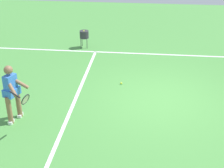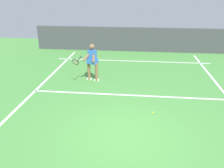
% 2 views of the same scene
% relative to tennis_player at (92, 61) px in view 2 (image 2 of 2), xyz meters
% --- Properties ---
extents(ground_plane, '(24.23, 24.23, 0.00)m').
position_rel_tennis_player_xyz_m(ground_plane, '(-1.58, 3.80, -0.85)').
color(ground_plane, '#4C9342').
extents(court_back_wall, '(12.07, 0.24, 1.44)m').
position_rel_tennis_player_xyz_m(court_back_wall, '(-1.58, -5.22, -0.13)').
color(court_back_wall, '#47474C').
rests_on(court_back_wall, ground).
extents(baseline_marking, '(8.07, 0.10, 0.01)m').
position_rel_tennis_player_xyz_m(baseline_marking, '(-1.58, -3.02, -0.84)').
color(baseline_marking, white).
rests_on(baseline_marking, ground).
extents(service_line_marking, '(7.07, 0.10, 0.01)m').
position_rel_tennis_player_xyz_m(service_line_marking, '(-1.58, 1.31, -0.84)').
color(service_line_marking, white).
rests_on(service_line_marking, ground).
extents(tennis_player, '(0.98, 0.87, 1.55)m').
position_rel_tennis_player_xyz_m(tennis_player, '(0.00, 0.00, 0.00)').
color(tennis_player, '#8C6647').
rests_on(tennis_player, ground).
extents(tennis_ball_near, '(0.07, 0.07, 0.07)m').
position_rel_tennis_player_xyz_m(tennis_ball_near, '(0.27, -3.29, -0.81)').
color(tennis_ball_near, '#D1E533').
rests_on(tennis_ball_near, ground).
extents(tennis_ball_far, '(0.07, 0.07, 0.07)m').
position_rel_tennis_player_xyz_m(tennis_ball_far, '(-2.38, 2.57, -0.81)').
color(tennis_ball_far, '#D1E533').
rests_on(tennis_ball_far, ground).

